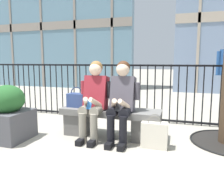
{
  "coord_description": "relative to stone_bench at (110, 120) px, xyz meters",
  "views": [
    {
      "loc": [
        1.01,
        -3.17,
        1.2
      ],
      "look_at": [
        0.0,
        0.1,
        0.75
      ],
      "focal_mm": 34.24,
      "sensor_mm": 36.0,
      "label": 1
    }
  ],
  "objects": [
    {
      "name": "ground_plane",
      "position": [
        0.0,
        0.0,
        -0.27
      ],
      "size": [
        60.0,
        60.0,
        0.0
      ],
      "primitive_type": "plane",
      "color": "#A8A091"
    },
    {
      "name": "stone_bench",
      "position": [
        0.0,
        0.0,
        0.0
      ],
      "size": [
        1.6,
        0.44,
        0.45
      ],
      "color": "slate",
      "rests_on": "ground"
    },
    {
      "name": "seated_person_with_phone",
      "position": [
        -0.22,
        -0.13,
        0.38
      ],
      "size": [
        0.52,
        0.66,
        1.21
      ],
      "color": "gray",
      "rests_on": "ground"
    },
    {
      "name": "seated_person_companion",
      "position": [
        0.22,
        -0.13,
        0.38
      ],
      "size": [
        0.52,
        0.66,
        1.21
      ],
      "color": "black",
      "rests_on": "ground"
    },
    {
      "name": "handbag_on_bench",
      "position": [
        -0.58,
        -0.01,
        0.3
      ],
      "size": [
        0.3,
        0.17,
        0.34
      ],
      "color": "#33477F",
      "rests_on": "stone_bench"
    },
    {
      "name": "shopping_bag",
      "position": [
        0.73,
        -0.26,
        -0.08
      ],
      "size": [
        0.36,
        0.17,
        0.47
      ],
      "color": "beige",
      "rests_on": "ground"
    },
    {
      "name": "plaza_railing",
      "position": [
        0.0,
        1.05,
        0.31
      ],
      "size": [
        10.01,
        0.04,
        1.14
      ],
      "color": "black",
      "rests_on": "ground"
    },
    {
      "name": "planter",
      "position": [
        -1.46,
        -0.59,
        0.12
      ],
      "size": [
        0.6,
        0.6,
        0.85
      ],
      "color": "#4C4C51",
      "rests_on": "ground"
    }
  ]
}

